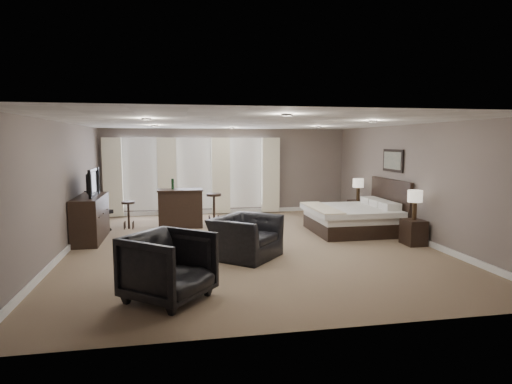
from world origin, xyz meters
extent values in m
cube|color=#7D684F|center=(0.00, 0.00, 0.00)|extent=(7.60, 8.60, 0.04)
cube|color=silver|center=(0.00, 0.00, 2.60)|extent=(7.60, 8.60, 0.04)
cube|color=slate|center=(0.00, 4.25, 1.30)|extent=(7.50, 0.04, 2.60)
cube|color=slate|center=(0.00, -4.25, 1.30)|extent=(7.50, 0.04, 2.60)
cube|color=slate|center=(-3.75, 0.00, 1.30)|extent=(0.04, 8.50, 2.60)
cube|color=slate|center=(3.75, 0.00, 1.30)|extent=(0.04, 8.50, 2.60)
cube|color=silver|center=(-2.60, 4.19, 1.25)|extent=(1.15, 0.04, 2.05)
cube|color=silver|center=(-1.00, 4.19, 1.25)|extent=(1.15, 0.04, 2.05)
cube|color=silver|center=(0.60, 4.19, 1.25)|extent=(1.15, 0.04, 2.05)
cube|color=beige|center=(-3.35, 4.07, 1.18)|extent=(0.55, 0.12, 2.30)
cube|color=beige|center=(-1.80, 4.07, 1.18)|extent=(0.55, 0.12, 2.30)
cube|color=beige|center=(-0.20, 4.07, 1.18)|extent=(0.55, 0.12, 2.30)
cube|color=beige|center=(1.35, 4.07, 1.18)|extent=(0.55, 0.12, 2.30)
cube|color=silver|center=(2.58, 0.85, 0.64)|extent=(2.02, 1.93, 1.29)
cube|color=black|center=(3.47, -0.60, 0.27)|extent=(0.41, 0.50, 0.54)
cube|color=black|center=(3.47, 2.30, 0.28)|extent=(0.42, 0.51, 0.56)
cube|color=beige|center=(3.47, -0.60, 0.86)|extent=(0.31, 0.31, 0.64)
cube|color=beige|center=(3.47, 2.30, 0.87)|extent=(0.30, 0.30, 0.62)
cube|color=slate|center=(3.70, 0.85, 1.75)|extent=(0.04, 0.96, 0.56)
cube|color=black|center=(-3.45, 1.12, 0.50)|extent=(0.56, 1.72, 1.00)
imported|color=black|center=(-3.45, 1.12, 1.07)|extent=(0.62, 1.07, 0.14)
imported|color=black|center=(-0.25, -0.94, 0.53)|extent=(1.39, 1.43, 1.06)
imported|color=black|center=(-1.67, -2.93, 0.53)|extent=(1.39, 1.40, 1.05)
cube|color=black|center=(-1.44, 2.24, 0.50)|extent=(1.15, 0.60, 1.00)
cube|color=black|center=(-2.75, 2.30, 0.35)|extent=(0.42, 0.42, 0.70)
cube|color=black|center=(-0.56, 2.49, 0.42)|extent=(0.48, 0.48, 0.83)
cube|color=black|center=(-3.42, 2.12, 0.51)|extent=(0.73, 0.73, 1.02)
camera|label=1|loc=(-1.54, -8.86, 2.22)|focal=30.00mm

